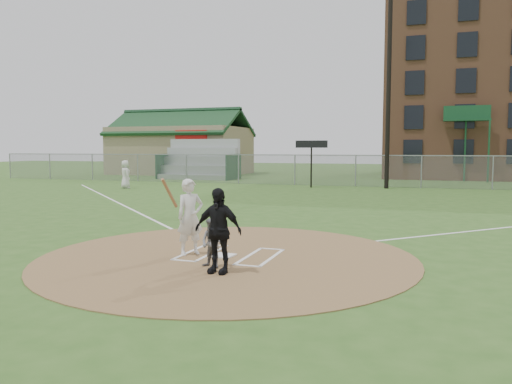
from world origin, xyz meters
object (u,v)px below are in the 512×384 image
(home_plate, at_px, (223,255))
(catcher, at_px, (212,243))
(ondeck_player, at_px, (125,174))
(batter_at_plate, at_px, (190,217))
(umpire, at_px, (218,230))

(home_plate, xyz_separation_m, catcher, (0.19, -1.07, 0.49))
(ondeck_player, distance_m, batter_at_plate, 20.26)
(home_plate, bearing_deg, catcher, -79.77)
(catcher, xyz_separation_m, umpire, (0.28, -0.35, 0.33))
(ondeck_player, bearing_deg, catcher, 164.73)
(home_plate, xyz_separation_m, umpire, (0.47, -1.42, 0.81))
(umpire, height_order, ondeck_player, ondeck_player)
(umpire, height_order, batter_at_plate, batter_at_plate)
(umpire, distance_m, ondeck_player, 22.09)
(catcher, xyz_separation_m, ondeck_player, (-13.25, 17.11, 0.33))
(home_plate, height_order, ondeck_player, ondeck_player)
(home_plate, relative_size, ondeck_player, 0.27)
(umpire, relative_size, batter_at_plate, 0.93)
(umpire, bearing_deg, catcher, 131.71)
(home_plate, bearing_deg, batter_at_plate, -174.68)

